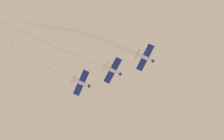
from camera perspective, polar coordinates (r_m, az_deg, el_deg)
airplane_lead at (r=84.53m, az=5.77°, el=2.22°), size 7.61×5.80×1.88m
smoke_trail_lead at (r=83.89m, az=-5.54°, el=6.12°), size 13.22×28.04×2.74m
airplane_left_wing at (r=85.35m, az=0.08°, el=-0.03°), size 7.61×5.77×1.88m
smoke_trail_left_wing at (r=84.96m, az=-11.70°, el=4.94°), size 8.98×32.05×1.27m
airplane_right_wing at (r=87.11m, az=-5.44°, el=-2.22°), size 7.61×5.80×1.88m
smoke_trail_right_wing at (r=88.23m, az=-12.26°, el=1.44°), size 4.39×18.90×3.64m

